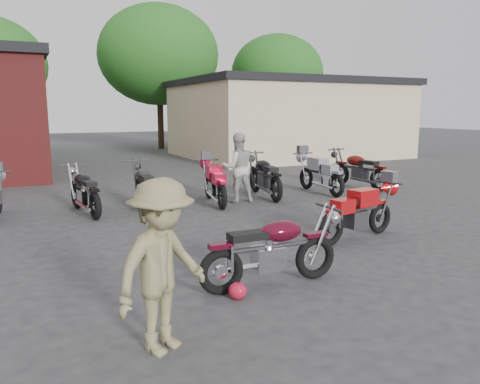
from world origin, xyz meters
name	(u,v)px	position (x,y,z in m)	size (l,w,h in m)	color
ground	(318,266)	(0.00, 0.00, 0.00)	(90.00, 90.00, 0.00)	#2C2C2E
stucco_building	(286,121)	(8.50, 15.00, 1.75)	(10.00, 8.00, 3.50)	#C5B48C
tree_2	(159,74)	(4.00, 22.00, 4.40)	(7.04, 7.04, 8.80)	#154E14
tree_3	(277,87)	(12.00, 22.00, 3.80)	(6.08, 6.08, 7.60)	#154E14
vintage_motorcycle	(273,245)	(-1.03, -0.42, 0.56)	(1.93, 0.64, 1.12)	#480918
sportbike	(359,210)	(1.51, 0.93, 0.54)	(1.87, 0.62, 1.08)	#B80F13
helmet	(238,291)	(-1.64, -0.61, 0.11)	(0.23, 0.23, 0.21)	#B6132C
person_light	(237,168)	(1.03, 5.01, 0.87)	(0.85, 0.66, 1.75)	#AFAFAB
person_tan	(162,267)	(-2.81, -1.42, 0.85)	(1.10, 0.63, 1.70)	olive
row_bike_2	(84,189)	(-2.66, 5.25, 0.57)	(1.97, 0.65, 1.14)	black
row_bike_3	(144,184)	(-1.30, 5.23, 0.60)	(2.06, 0.68, 1.19)	#232326
row_bike_4	(215,181)	(0.42, 5.04, 0.57)	(1.97, 0.65, 1.14)	#BA0F31
row_bike_5	(264,174)	(1.98, 5.32, 0.62)	(2.15, 0.71, 1.25)	black
row_bike_6	(320,172)	(3.69, 5.20, 0.59)	(2.03, 0.67, 1.18)	#9495A1
row_bike_7	(358,167)	(5.22, 5.40, 0.61)	(2.12, 0.70, 1.23)	#580E0B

